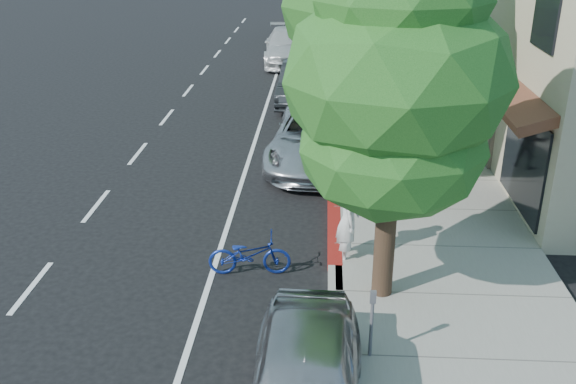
# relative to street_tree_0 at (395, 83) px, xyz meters

# --- Properties ---
(ground) EXTENTS (120.00, 120.00, 0.00)m
(ground) POSITION_rel_street_tree_0_xyz_m (-0.90, 2.00, -4.34)
(ground) COLOR black
(ground) RESTS_ON ground
(sidewalk) EXTENTS (4.60, 56.00, 0.15)m
(sidewalk) POSITION_rel_street_tree_0_xyz_m (1.40, 10.00, -4.26)
(sidewalk) COLOR gray
(sidewalk) RESTS_ON ground
(curb) EXTENTS (0.30, 56.00, 0.15)m
(curb) POSITION_rel_street_tree_0_xyz_m (-0.90, 10.00, -4.26)
(curb) COLOR #9E998E
(curb) RESTS_ON ground
(curb_red_segment) EXTENTS (0.32, 4.00, 0.15)m
(curb_red_segment) POSITION_rel_street_tree_0_xyz_m (-0.90, 3.00, -4.26)
(curb_red_segment) COLOR maroon
(curb_red_segment) RESTS_ON ground
(street_tree_0) EXTENTS (4.02, 4.02, 6.95)m
(street_tree_0) POSITION_rel_street_tree_0_xyz_m (0.00, 0.00, 0.00)
(street_tree_0) COLOR black
(street_tree_0) RESTS_ON ground
(street_tree_1) EXTENTS (4.88, 4.88, 7.81)m
(street_tree_1) POSITION_rel_street_tree_0_xyz_m (0.00, 6.00, 0.46)
(street_tree_1) COLOR black
(street_tree_1) RESTS_ON ground
(street_tree_2) EXTENTS (4.29, 4.29, 6.78)m
(street_tree_2) POSITION_rel_street_tree_0_xyz_m (0.00, 12.00, -0.19)
(street_tree_2) COLOR black
(street_tree_2) RESTS_ON ground
(cyclist) EXTENTS (0.53, 0.77, 2.01)m
(cyclist) POSITION_rel_street_tree_0_xyz_m (-0.65, 1.46, -3.34)
(cyclist) COLOR silver
(cyclist) RESTS_ON ground
(bicycle) EXTENTS (1.77, 0.74, 0.91)m
(bicycle) POSITION_rel_street_tree_0_xyz_m (-2.70, 0.81, -3.89)
(bicycle) COLOR navy
(bicycle) RESTS_ON ground
(silver_suv) EXTENTS (3.13, 5.94, 1.59)m
(silver_suv) POSITION_rel_street_tree_0_xyz_m (-1.40, 7.50, -3.54)
(silver_suv) COLOR silver
(silver_suv) RESTS_ON ground
(dark_sedan) EXTENTS (1.92, 4.82, 1.56)m
(dark_sedan) POSITION_rel_street_tree_0_xyz_m (-2.10, 14.37, -3.56)
(dark_sedan) COLOR #212427
(dark_sedan) RESTS_ON ground
(white_pickup) EXTENTS (2.64, 5.88, 1.67)m
(white_pickup) POSITION_rel_street_tree_0_xyz_m (-3.10, 21.95, -3.50)
(white_pickup) COLOR silver
(white_pickup) RESTS_ON ground
(dark_suv_far) EXTENTS (2.17, 5.19, 1.75)m
(dark_suv_far) POSITION_rel_street_tree_0_xyz_m (-2.73, 29.93, -3.46)
(dark_suv_far) COLOR black
(dark_suv_far) RESTS_ON ground
(pedestrian) EXTENTS (1.07, 1.04, 1.74)m
(pedestrian) POSITION_rel_street_tree_0_xyz_m (2.46, 7.07, -3.32)
(pedestrian) COLOR black
(pedestrian) RESTS_ON sidewalk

